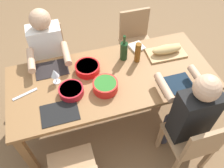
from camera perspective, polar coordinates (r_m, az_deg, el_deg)
The scene contains 20 objects.
ground_plane at distance 2.84m, azimuth 0.00°, elevation -8.14°, with size 8.00×8.00×0.00m, color brown.
dining_table at distance 2.30m, azimuth 0.00°, elevation 0.45°, with size 1.98×0.85×0.74m.
chair_near_right at distance 2.91m, azimuth -14.78°, elevation 6.67°, with size 0.40×0.40×0.85m.
diner_near_right at distance 2.63m, azimuth -15.22°, elevation 7.42°, with size 0.41×0.53×1.20m.
chair_far_left at distance 2.27m, azimuth 19.53°, elevation -13.39°, with size 0.40×0.40×0.85m.
diner_far_left at distance 2.15m, azimuth 18.67°, elevation -6.73°, with size 0.41×0.53×1.20m.
chair_near_left at distance 3.06m, azimuth 5.87°, elevation 10.89°, with size 0.40×0.40×0.85m.
serving_bowl_salad at distance 2.11m, azimuth -10.00°, elevation -1.58°, with size 0.22×0.22×0.07m.
serving_bowl_pasta at distance 2.27m, azimuth -6.07°, elevation 4.00°, with size 0.24×0.24×0.08m.
serving_bowl_greens at distance 2.10m, azimuth -1.65°, elevation -0.40°, with size 0.23×0.23×0.09m.
cutting_board at distance 2.52m, azimuth 13.14°, elevation 7.40°, with size 0.40×0.22×0.02m, color tan.
bread_loaf at distance 2.48m, azimuth 13.37°, elevation 8.32°, with size 0.32×0.11×0.09m, color tan.
wine_bottle at distance 2.34m, azimuth 2.93°, elevation 8.21°, with size 0.08×0.08×0.29m.
beer_bottle at distance 2.33m, azimuth 6.35°, elevation 7.66°, with size 0.06×0.06×0.22m, color brown.
wine_glass at distance 2.17m, azimuth -13.95°, elevation 2.50°, with size 0.08×0.08×0.17m.
placemat_near_right at distance 2.38m, azimuth -14.60°, elevation 3.59°, with size 0.32×0.23×0.01m, color black.
placemat_far_left at distance 2.25m, azimuth 15.41°, elevation -0.08°, with size 0.32×0.23×0.01m, color #142333.
placemat_far_right at distance 2.04m, azimuth -12.74°, elevation -6.88°, with size 0.32×0.23×0.01m, color black.
carving_knife at distance 2.24m, azimuth -20.60°, elevation -2.37°, with size 0.23×0.02×0.01m, color silver.
napkin_stack at distance 2.54m, azimuth 6.14°, elevation 9.07°, with size 0.14×0.14×0.02m, color white.
Camera 1 is at (0.43, 1.42, 2.42)m, focal length 37.17 mm.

